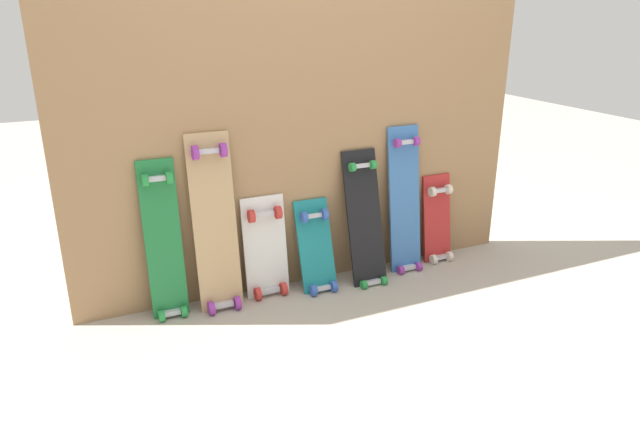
# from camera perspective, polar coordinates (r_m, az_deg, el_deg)

# --- Properties ---
(ground_plane) EXTENTS (12.00, 12.00, 0.00)m
(ground_plane) POSITION_cam_1_polar(r_m,az_deg,el_deg) (3.34, -0.49, -6.76)
(ground_plane) COLOR #A89E8E
(plywood_wall_panel) EXTENTS (2.58, 0.04, 1.61)m
(plywood_wall_panel) POSITION_cam_1_polar(r_m,az_deg,el_deg) (3.12, -1.06, 7.10)
(plywood_wall_panel) COLOR #99724C
(plywood_wall_panel) RESTS_ON ground
(skateboard_green) EXTENTS (0.18, 0.17, 0.87)m
(skateboard_green) POSITION_cam_1_polar(r_m,az_deg,el_deg) (2.97, -15.16, -3.17)
(skateboard_green) COLOR #1E7238
(skateboard_green) RESTS_ON ground
(skateboard_natural) EXTENTS (0.22, 0.21, 0.97)m
(skateboard_natural) POSITION_cam_1_polar(r_m,az_deg,el_deg) (2.97, -10.29, -1.55)
(skateboard_natural) COLOR tan
(skateboard_natural) RESTS_ON ground
(skateboard_white) EXTENTS (0.24, 0.15, 0.61)m
(skateboard_white) POSITION_cam_1_polar(r_m,az_deg,el_deg) (3.13, -5.37, -3.80)
(skateboard_white) COLOR silver
(skateboard_white) RESTS_ON ground
(skateboard_teal) EXTENTS (0.20, 0.23, 0.56)m
(skateboard_teal) POSITION_cam_1_polar(r_m,az_deg,el_deg) (3.19, -0.33, -3.81)
(skateboard_teal) COLOR #197A7F
(skateboard_teal) RESTS_ON ground
(skateboard_black) EXTENTS (0.21, 0.26, 0.82)m
(skateboard_black) POSITION_cam_1_polar(r_m,az_deg,el_deg) (3.26, 4.49, -1.08)
(skateboard_black) COLOR black
(skateboard_black) RESTS_ON ground
(skateboard_blue) EXTENTS (0.20, 0.19, 0.92)m
(skateboard_blue) POSITION_cam_1_polar(r_m,az_deg,el_deg) (3.41, 8.38, 0.77)
(skateboard_blue) COLOR #386BAD
(skateboard_blue) RESTS_ON ground
(skateboard_red) EXTENTS (0.19, 0.15, 0.60)m
(skateboard_red) POSITION_cam_1_polar(r_m,az_deg,el_deg) (3.61, 11.54, -0.98)
(skateboard_red) COLOR #B22626
(skateboard_red) RESTS_ON ground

